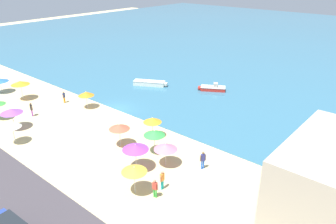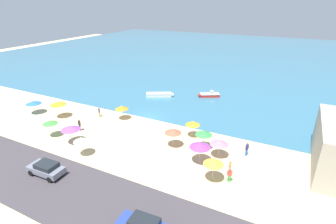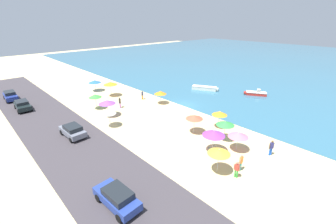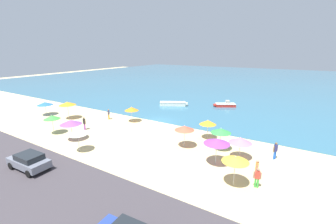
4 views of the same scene
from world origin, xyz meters
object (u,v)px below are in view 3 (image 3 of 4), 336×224
(beach_umbrella_9, at_px, (107,102))
(parked_car_3, at_px, (10,96))
(beach_umbrella_4, at_px, (95,96))
(beach_umbrella_6, at_px, (238,135))
(beach_umbrella_1, at_px, (219,152))
(beach_umbrella_2, at_px, (225,123))
(parked_car_2, at_px, (73,131))
(parked_car_0, at_px, (117,197))
(beach_umbrella_3, at_px, (214,133))
(skiff_nearshore, at_px, (205,88))
(beach_umbrella_7, at_px, (109,112))
(bather_0, at_px, (271,147))
(beach_umbrella_5, at_px, (220,113))
(beach_umbrella_10, at_px, (194,117))
(bather_4, at_px, (237,169))
(bather_3, at_px, (241,162))
(skiff_offshore, at_px, (256,93))
(beach_umbrella_8, at_px, (110,83))
(beach_umbrella_11, at_px, (95,82))
(bather_2, at_px, (120,102))
(bather_1, at_px, (142,95))
(beach_umbrella_0, at_px, (160,93))
(parked_car_1, at_px, (22,105))

(beach_umbrella_9, xyz_separation_m, parked_car_3, (-17.68, -8.82, -1.33))
(beach_umbrella_4, xyz_separation_m, beach_umbrella_6, (21.54, 5.31, -0.22))
(beach_umbrella_1, height_order, beach_umbrella_2, beach_umbrella_1)
(parked_car_2, xyz_separation_m, parked_car_3, (-20.31, -2.62, 0.04))
(parked_car_0, bearing_deg, beach_umbrella_3, 87.51)
(skiff_nearshore, bearing_deg, beach_umbrella_7, -85.83)
(beach_umbrella_1, height_order, beach_umbrella_3, beach_umbrella_3)
(beach_umbrella_1, xyz_separation_m, bather_0, (2.14, 6.37, -1.26))
(beach_umbrella_7, distance_m, beach_umbrella_9, 3.59)
(parked_car_2, bearing_deg, beach_umbrella_5, 54.51)
(beach_umbrella_10, bearing_deg, beach_umbrella_1, -33.50)
(bather_0, relative_size, skiff_nearshore, 0.35)
(bather_0, height_order, bather_4, bather_0)
(skiff_nearshore, bearing_deg, beach_umbrella_10, -56.04)
(bather_3, bearing_deg, skiff_nearshore, 135.53)
(skiff_offshore, bearing_deg, beach_umbrella_1, -70.93)
(beach_umbrella_7, distance_m, parked_car_2, 4.86)
(beach_umbrella_8, xyz_separation_m, bather_4, (27.85, -3.66, -1.48))
(beach_umbrella_3, bearing_deg, beach_umbrella_7, -160.00)
(beach_umbrella_11, xyz_separation_m, bather_2, (10.99, -1.36, -0.93))
(beach_umbrella_7, xyz_separation_m, skiff_nearshore, (-1.60, 21.94, -1.70))
(beach_umbrella_1, height_order, beach_umbrella_9, beach_umbrella_9)
(beach_umbrella_1, height_order, bather_4, beach_umbrella_1)
(beach_umbrella_1, height_order, parked_car_2, beach_umbrella_1)
(beach_umbrella_1, height_order, parked_car_3, beach_umbrella_1)
(beach_umbrella_8, bearing_deg, bather_1, 29.42)
(beach_umbrella_9, relative_size, parked_car_3, 0.60)
(skiff_nearshore, bearing_deg, beach_umbrella_8, -121.51)
(beach_umbrella_4, bearing_deg, bather_0, 15.99)
(beach_umbrella_11, xyz_separation_m, parked_car_0, (28.35, -12.53, -1.05))
(bather_2, bearing_deg, bather_0, 10.29)
(beach_umbrella_9, bearing_deg, parked_car_0, -27.35)
(beach_umbrella_10, xyz_separation_m, bather_2, (-13.62, -2.02, -1.20))
(beach_umbrella_11, relative_size, bather_4, 1.49)
(skiff_nearshore, bearing_deg, beach_umbrella_4, -105.01)
(beach_umbrella_6, height_order, beach_umbrella_8, beach_umbrella_8)
(beach_umbrella_9, relative_size, skiff_offshore, 0.64)
(beach_umbrella_1, bearing_deg, bather_2, 173.44)
(parked_car_2, bearing_deg, beach_umbrella_2, 44.27)
(bather_3, relative_size, skiff_offshore, 0.44)
(beach_umbrella_6, distance_m, beach_umbrella_9, 18.54)
(beach_umbrella_4, xyz_separation_m, parked_car_2, (6.43, -6.30, -1.32))
(beach_umbrella_3, bearing_deg, bather_2, -179.66)
(bather_3, bearing_deg, beach_umbrella_0, 160.84)
(beach_umbrella_4, xyz_separation_m, parked_car_0, (19.50, -8.21, -1.30))
(beach_umbrella_0, bearing_deg, beach_umbrella_11, -162.07)
(beach_umbrella_11, bearing_deg, beach_umbrella_4, -25.99)
(beach_umbrella_11, height_order, parked_car_1, beach_umbrella_11)
(beach_umbrella_11, bearing_deg, parked_car_2, -34.77)
(bather_3, bearing_deg, bather_2, 178.63)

